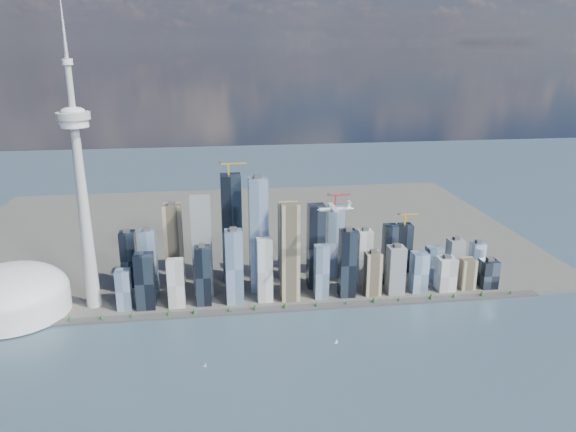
{
  "coord_description": "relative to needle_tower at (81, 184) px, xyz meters",
  "views": [
    {
      "loc": [
        -70.71,
        -682.48,
        472.2
      ],
      "look_at": [
        58.71,
        260.0,
        178.38
      ],
      "focal_mm": 35.0,
      "sensor_mm": 36.0,
      "label": 1
    }
  ],
  "objects": [
    {
      "name": "needle_tower",
      "position": [
        0.0,
        0.0,
        0.0
      ],
      "size": [
        56.0,
        56.0,
        550.5
      ],
      "color": "#ABABA6",
      "rests_on": "land"
    },
    {
      "name": "ground",
      "position": [
        300.0,
        -310.0,
        -235.84
      ],
      "size": [
        4000.0,
        4000.0,
        0.0
      ],
      "primitive_type": "plane",
      "color": "#34465B",
      "rests_on": "ground"
    },
    {
      "name": "airplane",
      "position": [
        436.19,
        -85.16,
        -36.73
      ],
      "size": [
        65.14,
        57.46,
        15.94
      ],
      "rotation": [
        0.0,
        0.0,
        -0.01
      ],
      "color": "silver",
      "rests_on": "ground"
    },
    {
      "name": "land",
      "position": [
        300.0,
        390.0,
        -234.34
      ],
      "size": [
        1400.0,
        900.0,
        3.0
      ],
      "primitive_type": "cube",
      "color": "#4C4C47",
      "rests_on": "ground"
    },
    {
      "name": "skyscraper_cluster",
      "position": [
        359.62,
        26.82,
        -158.85
      ],
      "size": [
        736.0,
        142.0,
        248.74
      ],
      "color": "black",
      "rests_on": "land"
    },
    {
      "name": "dome_stadium",
      "position": [
        -140.0,
        -10.0,
        -196.4
      ],
      "size": [
        200.0,
        200.0,
        86.0
      ],
      "color": "white",
      "rests_on": "land"
    },
    {
      "name": "sailboat_east",
      "position": [
        419.49,
        -191.96,
        -233.01
      ],
      "size": [
        6.32,
        1.79,
        8.8
      ],
      "rotation": [
        0.0,
        0.0,
        0.02
      ],
      "color": "white",
      "rests_on": "ground"
    },
    {
      "name": "seawall",
      "position": [
        300.0,
        -60.0,
        -233.84
      ],
      "size": [
        1100.0,
        22.0,
        4.0
      ],
      "primitive_type": "cube",
      "color": "#383838",
      "rests_on": "ground"
    },
    {
      "name": "sailboat_west",
      "position": [
        205.9,
        -233.06,
        -232.97
      ],
      "size": [
        6.4,
        3.33,
        8.94
      ],
      "rotation": [
        0.0,
        0.0,
        -0.31
      ],
      "color": "white",
      "rests_on": "ground"
    },
    {
      "name": "shoreline_trees",
      "position": [
        300.0,
        -60.0,
        -227.06
      ],
      "size": [
        960.53,
        7.2,
        8.8
      ],
      "color": "#3F2D1E",
      "rests_on": "seawall"
    }
  ]
}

